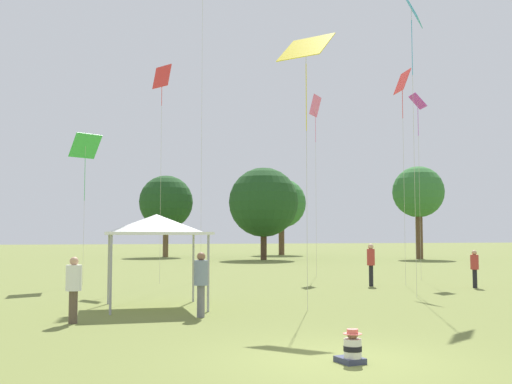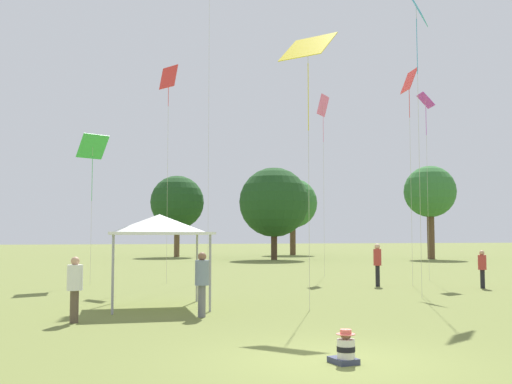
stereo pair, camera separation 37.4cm
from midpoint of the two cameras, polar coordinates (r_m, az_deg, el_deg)
ground_plane at (r=11.00m, az=7.07°, el=-15.69°), size 300.00×300.00×0.00m
seated_toddler at (r=10.77m, az=8.11°, el=-14.58°), size 0.45×0.52×0.60m
person_standing_1 at (r=15.99m, az=-17.63°, el=-8.36°), size 0.45×0.45×1.67m
person_standing_3 at (r=16.48m, az=-5.91°, el=-8.20°), size 0.53×0.53×1.75m
person_standing_4 at (r=27.03m, az=19.72°, el=-6.60°), size 0.42×0.42×1.59m
person_standing_5 at (r=26.80m, az=10.49°, el=-6.43°), size 0.36×0.36×1.85m
canopy_tent at (r=18.81m, az=-10.03°, el=-3.11°), size 3.21×3.21×2.86m
kite_0 at (r=33.74m, az=5.36°, el=7.81°), size 1.02×1.03×9.97m
kite_2 at (r=23.70m, az=14.12°, el=16.22°), size 1.37×1.45×11.24m
kite_3 at (r=18.80m, az=4.20°, el=13.26°), size 1.81×1.85×8.43m
kite_5 at (r=28.99m, az=-9.33°, el=10.35°), size 0.79×1.06×10.22m
kite_7 at (r=31.70m, az=14.83°, el=7.82°), size 0.80×1.01×9.36m
kite_8 at (r=28.15m, az=13.38°, el=9.73°), size 0.55×1.11×9.64m
kite_9 at (r=28.45m, az=-16.30°, el=4.02°), size 1.49×1.27×6.80m
distant_tree_0 at (r=69.24m, az=2.28°, el=-1.09°), size 5.70×5.70×8.82m
distant_tree_1 at (r=59.41m, az=15.03°, el=-0.05°), size 4.91×4.91×8.87m
distant_tree_2 at (r=55.19m, az=0.53°, el=-0.99°), size 6.41×6.41×8.50m
distant_tree_3 at (r=63.13m, az=-8.74°, el=-0.99°), size 5.59×5.59×8.49m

